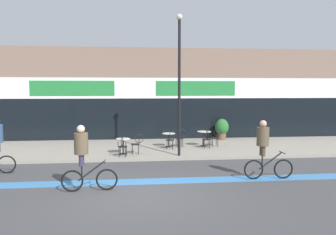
# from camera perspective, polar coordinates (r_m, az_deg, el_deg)

# --- Properties ---
(ground_plane) EXTENTS (120.00, 120.00, 0.00)m
(ground_plane) POSITION_cam_1_polar(r_m,az_deg,el_deg) (9.71, -5.43, -13.41)
(ground_plane) COLOR #424244
(sidewalk_slab) EXTENTS (40.00, 5.50, 0.12)m
(sidewalk_slab) POSITION_cam_1_polar(r_m,az_deg,el_deg) (16.73, -5.59, -5.39)
(sidewalk_slab) COLOR gray
(sidewalk_slab) RESTS_ON ground
(storefront_facade) EXTENTS (40.00, 4.06, 5.47)m
(storefront_facade) POSITION_cam_1_polar(r_m,az_deg,el_deg) (21.18, -5.70, 4.02)
(storefront_facade) COLOR #7F6656
(storefront_facade) RESTS_ON ground
(bike_lane_stripe) EXTENTS (36.00, 0.70, 0.01)m
(bike_lane_stripe) POSITION_cam_1_polar(r_m,az_deg,el_deg) (11.07, -5.48, -11.06)
(bike_lane_stripe) COLOR #3D7AB7
(bike_lane_stripe) RESTS_ON ground
(bistro_table_0) EXTENTS (0.65, 0.65, 0.71)m
(bistro_table_0) POSITION_cam_1_polar(r_m,az_deg,el_deg) (14.99, -7.82, -4.44)
(bistro_table_0) COLOR black
(bistro_table_0) RESTS_ON sidewalk_slab
(bistro_table_1) EXTENTS (0.67, 0.67, 0.70)m
(bistro_table_1) POSITION_cam_1_polar(r_m,az_deg,el_deg) (16.68, 0.13, -3.44)
(bistro_table_1) COLOR black
(bistro_table_1) RESTS_ON sidewalk_slab
(bistro_table_2) EXTENTS (0.71, 0.71, 0.77)m
(bistro_table_2) POSITION_cam_1_polar(r_m,az_deg,el_deg) (17.00, 6.29, -3.15)
(bistro_table_2) COLOR black
(bistro_table_2) RESTS_ON sidewalk_slab
(cafe_chair_0_near) EXTENTS (0.45, 0.60, 0.90)m
(cafe_chair_0_near) POSITION_cam_1_polar(r_m,az_deg,el_deg) (14.38, -7.95, -4.78)
(cafe_chair_0_near) COLOR black
(cafe_chair_0_near) RESTS_ON sidewalk_slab
(cafe_chair_0_side) EXTENTS (0.58, 0.41, 0.90)m
(cafe_chair_0_side) POSITION_cam_1_polar(r_m,az_deg,el_deg) (14.98, -5.42, -4.36)
(cafe_chair_0_side) COLOR black
(cafe_chair_0_side) RESTS_ON sidewalk_slab
(cafe_chair_1_near) EXTENTS (0.44, 0.59, 0.90)m
(cafe_chair_1_near) POSITION_cam_1_polar(r_m,az_deg,el_deg) (16.07, 0.33, -3.71)
(cafe_chair_1_near) COLOR black
(cafe_chair_1_near) RESTS_ON sidewalk_slab
(cafe_chair_1_side) EXTENTS (0.59, 0.44, 0.90)m
(cafe_chair_1_side) POSITION_cam_1_polar(r_m,az_deg,el_deg) (16.77, 2.26, -3.35)
(cafe_chair_1_side) COLOR black
(cafe_chair_1_side) RESTS_ON sidewalk_slab
(cafe_chair_2_near) EXTENTS (0.42, 0.59, 0.90)m
(cafe_chair_2_near) POSITION_cam_1_polar(r_m,az_deg,el_deg) (16.40, 6.76, -3.57)
(cafe_chair_2_near) COLOR black
(cafe_chair_2_near) RESTS_ON sidewalk_slab
(cafe_chair_2_side) EXTENTS (0.58, 0.41, 0.90)m
(cafe_chair_2_side) POSITION_cam_1_polar(r_m,az_deg,el_deg) (17.14, 8.33, -3.21)
(cafe_chair_2_side) COLOR black
(cafe_chair_2_side) RESTS_ON sidewalk_slab
(planter_pot) EXTENTS (0.79, 0.79, 1.21)m
(planter_pot) POSITION_cam_1_polar(r_m,az_deg,el_deg) (19.37, 9.36, -1.86)
(planter_pot) COLOR brown
(planter_pot) RESTS_ON sidewalk_slab
(lamp_post) EXTENTS (0.26, 0.26, 6.15)m
(lamp_post) POSITION_cam_1_polar(r_m,az_deg,el_deg) (14.34, 1.98, 7.16)
(lamp_post) COLOR black
(lamp_post) RESTS_ON sidewalk_slab
(cyclist_1) EXTENTS (1.71, 0.48, 2.02)m
(cyclist_1) POSITION_cam_1_polar(r_m,az_deg,el_deg) (11.57, 16.45, -4.74)
(cyclist_1) COLOR black
(cyclist_1) RESTS_ON ground
(cyclist_2) EXTENTS (1.67, 0.49, 2.00)m
(cyclist_2) POSITION_cam_1_polar(r_m,az_deg,el_deg) (10.11, -14.51, -6.07)
(cyclist_2) COLOR black
(cyclist_2) RESTS_ON ground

